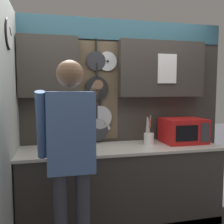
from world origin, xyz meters
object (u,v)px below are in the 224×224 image
object	(u,v)px
person	(71,148)
microwave	(183,130)
knife_block	(68,141)
utensil_crock	(149,137)

from	to	relation	value
person	microwave	bearing A→B (deg)	26.69
microwave	knife_block	distance (m)	1.39
knife_block	person	bearing A→B (deg)	-91.38
microwave	knife_block	bearing A→B (deg)	179.97
knife_block	utensil_crock	world-z (taller)	utensil_crock
microwave	knife_block	world-z (taller)	microwave
microwave	person	xyz separation A→B (m)	(-1.40, -0.70, 0.02)
knife_block	person	size ratio (longest dim) A/B	0.14
utensil_crock	person	world-z (taller)	person
knife_block	person	world-z (taller)	person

